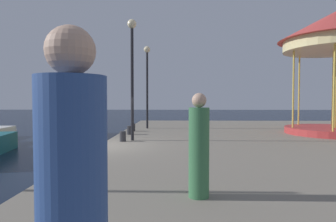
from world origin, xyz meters
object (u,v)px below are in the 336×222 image
(motorboat_yellow, at_px, (78,126))
(bollard_south, at_px, (130,130))
(bollard_center, at_px, (123,136))
(carousel, at_px, (336,41))
(person_by_the_water, at_px, (199,149))
(lamp_post_mid_promenade, at_px, (132,59))
(bollard_north, at_px, (133,127))
(lamp_post_far_end, at_px, (147,73))

(motorboat_yellow, height_order, bollard_south, motorboat_yellow)
(motorboat_yellow, xyz_separation_m, bollard_center, (4.21, -7.19, 0.29))
(motorboat_yellow, bearing_deg, carousel, -18.11)
(person_by_the_water, bearing_deg, motorboat_yellow, 116.13)
(lamp_post_mid_promenade, relative_size, bollard_north, 11.89)
(carousel, relative_size, bollard_north, 14.36)
(lamp_post_far_end, height_order, bollard_center, lamp_post_far_end)
(motorboat_yellow, relative_size, person_by_the_water, 2.96)
(bollard_center, bearing_deg, lamp_post_mid_promenade, 40.78)
(bollard_south, xyz_separation_m, person_by_the_water, (2.52, -8.56, 0.61))
(lamp_post_far_end, relative_size, person_by_the_water, 2.68)
(lamp_post_far_end, distance_m, bollard_center, 5.96)
(lamp_post_far_end, xyz_separation_m, bollard_center, (-0.44, -5.18, -2.92))
(bollard_center, bearing_deg, carousel, 15.78)
(motorboat_yellow, xyz_separation_m, bollard_north, (4.06, -3.55, 0.29))
(bollard_north, bearing_deg, bollard_south, -87.69)
(motorboat_yellow, height_order, carousel, carousel)
(bollard_center, bearing_deg, bollard_north, 92.33)
(motorboat_yellow, height_order, bollard_center, motorboat_yellow)
(motorboat_yellow, distance_m, person_by_the_water, 15.09)
(motorboat_yellow, relative_size, lamp_post_mid_promenade, 1.07)
(lamp_post_mid_promenade, height_order, person_by_the_water, lamp_post_mid_promenade)
(lamp_post_mid_promenade, xyz_separation_m, lamp_post_far_end, (0.11, 4.89, -0.08))
(bollard_south, relative_size, bollard_center, 1.00)
(carousel, distance_m, bollard_north, 10.56)
(motorboat_yellow, height_order, bollard_north, motorboat_yellow)
(lamp_post_mid_promenade, xyz_separation_m, person_by_the_water, (2.09, -6.62, -2.40))
(carousel, bearing_deg, lamp_post_mid_promenade, -165.34)
(lamp_post_far_end, height_order, bollard_north, lamp_post_far_end)
(motorboat_yellow, xyz_separation_m, lamp_post_far_end, (4.65, -2.01, 3.22))
(carousel, xyz_separation_m, person_by_the_water, (-7.11, -9.03, -3.52))
(bollard_north, bearing_deg, lamp_post_far_end, 69.00)
(lamp_post_mid_promenade, bearing_deg, motorboat_yellow, 123.35)
(carousel, xyz_separation_m, bollard_center, (-9.53, -2.69, -4.12))
(bollard_center, distance_m, bollard_north, 3.64)
(carousel, xyz_separation_m, lamp_post_far_end, (-9.09, 2.48, -1.20))
(bollard_center, bearing_deg, person_by_the_water, -69.06)
(bollard_south, bearing_deg, person_by_the_water, -73.61)
(lamp_post_far_end, xyz_separation_m, person_by_the_water, (1.98, -11.51, -2.32))
(bollard_north, bearing_deg, motorboat_yellow, 138.85)
(lamp_post_mid_promenade, distance_m, bollard_north, 4.53)
(carousel, height_order, lamp_post_mid_promenade, carousel)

